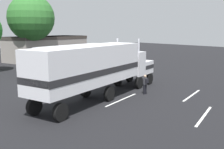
% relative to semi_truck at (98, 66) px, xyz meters
% --- Properties ---
extents(ground_plane, '(120.00, 120.00, 0.00)m').
position_rel_semi_truck_xyz_m(ground_plane, '(5.54, 2.06, -2.52)').
color(ground_plane, black).
extents(lane_stripe_near, '(4.23, 1.52, 0.01)m').
position_rel_semi_truck_xyz_m(lane_stripe_near, '(1.18, -1.44, -2.52)').
color(lane_stripe_near, silver).
rests_on(lane_stripe_near, ground_plane).
extents(lane_stripe_mid, '(4.23, 1.51, 0.01)m').
position_rel_semi_truck_xyz_m(lane_stripe_mid, '(6.49, -4.03, -2.52)').
color(lane_stripe_mid, silver).
rests_on(lane_stripe_mid, ground_plane).
extents(lane_stripe_far, '(4.18, 1.69, 0.01)m').
position_rel_semi_truck_xyz_m(lane_stripe_far, '(2.64, -7.52, -2.52)').
color(lane_stripe_far, silver).
rests_on(lane_stripe_far, ground_plane).
extents(semi_truck, '(14.19, 6.98, 4.50)m').
position_rel_semi_truck_xyz_m(semi_truck, '(0.00, 0.00, 0.00)').
color(semi_truck, white).
rests_on(semi_truck, ground_plane).
extents(person_bystander, '(0.34, 0.45, 1.63)m').
position_rel_semi_truck_xyz_m(person_bystander, '(3.85, -1.32, -1.63)').
color(person_bystander, black).
rests_on(person_bystander, ground_plane).
extents(parked_bus, '(11.24, 5.88, 3.40)m').
position_rel_semi_truck_xyz_m(parked_bus, '(5.10, 11.66, -0.46)').
color(parked_bus, silver).
rests_on(parked_bus, ground_plane).
extents(tree_left, '(7.00, 7.00, 10.52)m').
position_rel_semi_truck_xyz_m(tree_left, '(4.42, 23.09, 4.48)').
color(tree_left, brown).
rests_on(tree_left, ground_plane).
extents(building_backdrop, '(15.94, 10.52, 4.12)m').
position_rel_semi_truck_xyz_m(building_backdrop, '(8.88, 27.18, -0.26)').
color(building_backdrop, '#9E938C').
rests_on(building_backdrop, ground_plane).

